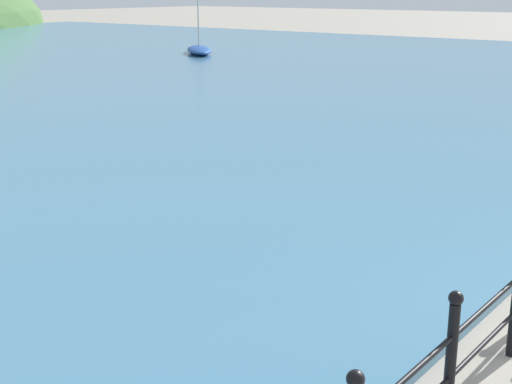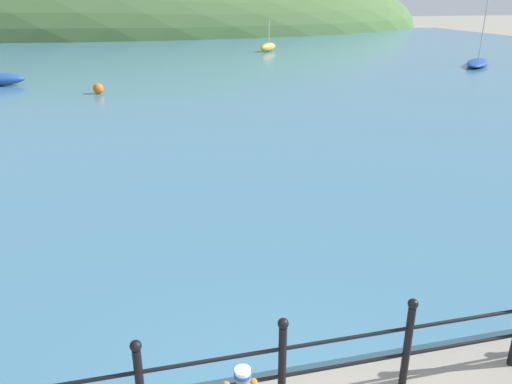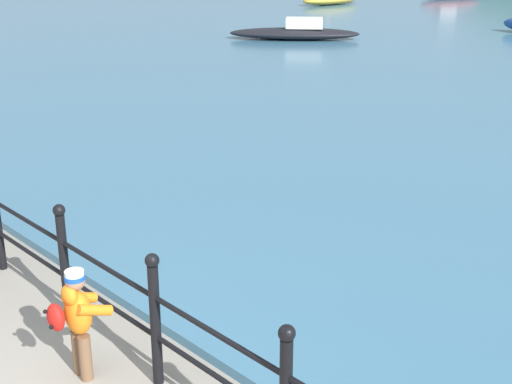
# 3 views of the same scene
# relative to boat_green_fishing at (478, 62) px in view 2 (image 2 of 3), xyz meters

# --- Properties ---
(water) EXTENTS (80.00, 60.00, 0.10)m
(water) POSITION_rel_boat_green_fishing_xyz_m (-20.33, 6.30, -0.28)
(water) COLOR teal
(water) RESTS_ON ground
(far_hillside) EXTENTS (80.97, 44.53, 19.75)m
(far_hillside) POSITION_rel_boat_green_fishing_xyz_m (-20.33, 45.85, -0.33)
(far_hillside) COLOR #476B38
(far_hillside) RESTS_ON ground
(iron_railing) EXTENTS (9.22, 0.12, 1.21)m
(iron_railing) POSITION_rel_boat_green_fishing_xyz_m (-20.19, -24.20, 0.31)
(iron_railing) COLOR black
(iron_railing) RESTS_ON ground
(boat_green_fishing) EXTENTS (3.72, 3.91, 5.00)m
(boat_green_fishing) POSITION_rel_boat_green_fishing_xyz_m (0.00, 0.00, 0.00)
(boat_green_fishing) COLOR #1E4793
(boat_green_fishing) RESTS_ON water
(boat_mid_harbor) EXTENTS (1.94, 1.94, 2.39)m
(boat_mid_harbor) POSITION_rel_boat_green_fishing_xyz_m (-10.73, 11.74, 0.12)
(boat_mid_harbor) COLOR gold
(boat_mid_harbor) RESTS_ON water
(mooring_buoy) EXTENTS (0.48, 0.48, 0.48)m
(mooring_buoy) POSITION_rel_boat_green_fishing_xyz_m (-23.11, -4.21, 0.01)
(mooring_buoy) COLOR orange
(mooring_buoy) RESTS_ON water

